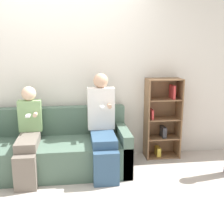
% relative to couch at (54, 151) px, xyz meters
% --- Properties ---
extents(ground_plane, '(14.00, 14.00, 0.00)m').
position_rel_couch_xyz_m(ground_plane, '(0.08, -0.51, -0.27)').
color(ground_plane, '#BCB2A8').
extents(back_wall, '(10.00, 0.06, 2.55)m').
position_rel_couch_xyz_m(back_wall, '(0.08, 0.45, 1.00)').
color(back_wall, silver).
rests_on(back_wall, ground_plane).
extents(couch, '(1.96, 0.83, 0.80)m').
position_rel_couch_xyz_m(couch, '(0.00, 0.00, 0.00)').
color(couch, '#4C6656').
rests_on(couch, ground_plane).
extents(adult_seated, '(0.36, 0.78, 1.28)m').
position_rel_couch_xyz_m(adult_seated, '(0.64, -0.10, 0.37)').
color(adult_seated, '#335170').
rests_on(adult_seated, ground_plane).
extents(child_seated, '(0.30, 0.79, 1.12)m').
position_rel_couch_xyz_m(child_seated, '(-0.30, -0.13, 0.29)').
color(child_seated, '#70665B').
rests_on(child_seated, ground_plane).
extents(bookshelf, '(0.50, 0.29, 1.18)m').
position_rel_couch_xyz_m(bookshelf, '(1.56, 0.30, 0.31)').
color(bookshelf, brown).
rests_on(bookshelf, ground_plane).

